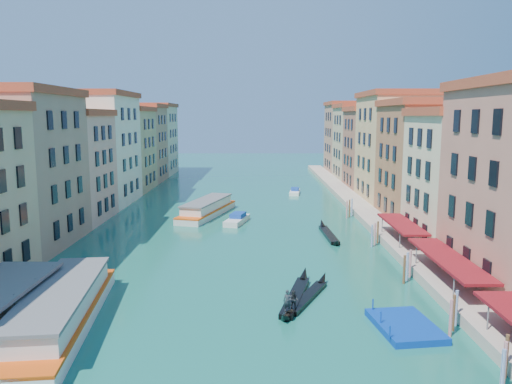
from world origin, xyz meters
TOP-DOWN VIEW (x-y plane):
  - left_bank_palazzos at (-26.00, 64.68)m, footprint 12.80×128.40m
  - right_bank_palazzos at (30.00, 65.00)m, footprint 12.80×128.40m
  - quay at (22.00, 65.00)m, footprint 4.00×140.00m
  - restaurant_awnings at (22.19, 23.00)m, footprint 3.20×44.55m
  - mooring_poles_right at (19.10, 28.80)m, footprint 1.44×54.24m
  - vaporetto_near at (-11.51, 14.84)m, footprint 7.05×21.23m
  - vaporetto_far at (-4.45, 59.42)m, footprint 8.72×18.36m
  - gondola_fore at (7.42, 20.65)m, footprint 3.99×12.65m
  - gondola_right at (8.43, 20.44)m, footprint 5.40×10.41m
  - gondola_far at (13.81, 44.82)m, footprint 1.61×12.72m
  - motorboat_mid at (0.82, 53.43)m, footprint 4.00×7.57m
  - motorboat_far at (11.94, 82.65)m, footprint 2.75×6.42m
  - blue_dock at (15.50, 14.28)m, footprint 5.10×6.93m

SIDE VIEW (x-z plane):
  - blue_dock at x=15.50m, z-range 0.00..0.53m
  - gondola_far at x=13.81m, z-range -0.53..1.27m
  - gondola_right at x=8.43m, z-range -0.68..1.53m
  - gondola_fore at x=7.42m, z-range -0.85..1.71m
  - quay at x=22.00m, z-range 0.00..1.00m
  - motorboat_far at x=11.94m, z-range -0.14..1.15m
  - motorboat_mid at x=0.82m, z-range -0.17..1.33m
  - vaporetto_far at x=-4.45m, z-range -0.13..2.53m
  - mooring_poles_right at x=19.10m, z-range -0.30..2.90m
  - vaporetto_near at x=-11.51m, z-range -0.15..2.94m
  - restaurant_awnings at x=22.19m, z-range 1.43..4.55m
  - left_bank_palazzos at x=-26.00m, z-range -0.79..20.21m
  - right_bank_palazzos at x=30.00m, z-range -0.75..20.25m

